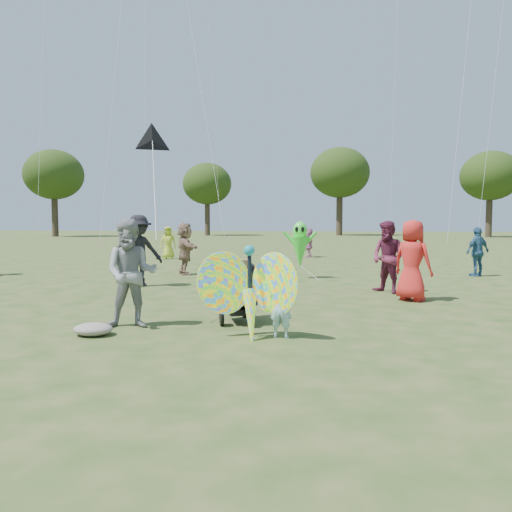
{
  "coord_description": "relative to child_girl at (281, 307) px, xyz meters",
  "views": [
    {
      "loc": [
        1.2,
        -7.6,
        1.74
      ],
      "look_at": [
        -0.2,
        1.5,
        1.1
      ],
      "focal_mm": 35.0,
      "sensor_mm": 36.0,
      "label": 1
    }
  ],
  "objects": [
    {
      "name": "crowd_d",
      "position": [
        -4.0,
        8.36,
        0.38
      ],
      "size": [
        1.2,
        1.63,
        1.7
      ],
      "primitive_type": "imported",
      "rotation": [
        0.0,
        0.0,
        2.07
      ],
      "color": "#926F59",
      "rests_on": "ground"
    },
    {
      "name": "crowd_a",
      "position": [
        2.48,
        3.92,
        0.41
      ],
      "size": [
        1.03,
        0.97,
        1.78
      ],
      "primitive_type": "imported",
      "rotation": [
        0.0,
        0.0,
        2.5
      ],
      "color": "red",
      "rests_on": "ground"
    },
    {
      "name": "alien_kite",
      "position": [
        -0.23,
        7.87,
        0.5
      ],
      "size": [
        1.12,
        0.69,
        1.74
      ],
      "color": "#38EC37",
      "rests_on": "ground"
    },
    {
      "name": "crowd_b",
      "position": [
        -4.34,
        5.28,
        0.48
      ],
      "size": [
        1.4,
        1.33,
        1.91
      ],
      "primitive_type": "imported",
      "rotation": [
        0.0,
        0.0,
        0.69
      ],
      "color": "black",
      "rests_on": "ground"
    },
    {
      "name": "butterfly_kite",
      "position": [
        -0.45,
        -0.08,
        0.2
      ],
      "size": [
        1.74,
        0.75,
        1.59
      ],
      "color": "#FF2846",
      "rests_on": "ground"
    },
    {
      "name": "crowd_j",
      "position": [
        -0.39,
        17.0,
        0.24
      ],
      "size": [
        0.6,
        1.36,
        1.42
      ],
      "primitive_type": "imported",
      "rotation": [
        0.0,
        0.0,
        4.85
      ],
      "color": "#BF6D9E",
      "rests_on": "ground"
    },
    {
      "name": "crowd_e",
      "position": [
        2.09,
        5.06,
        0.4
      ],
      "size": [
        1.07,
        1.07,
        1.75
      ],
      "primitive_type": "imported",
      "rotation": [
        0.0,
        0.0,
        5.5
      ],
      "color": "maroon",
      "rests_on": "ground"
    },
    {
      "name": "delta_kite_rig",
      "position": [
        -3.0,
        2.8,
        2.94
      ],
      "size": [
        1.37,
        2.69,
        2.42
      ],
      "color": "black",
      "rests_on": "ground"
    },
    {
      "name": "ground",
      "position": [
        -0.44,
        0.27,
        -0.47
      ],
      "size": [
        160.0,
        160.0,
        0.0
      ],
      "primitive_type": "plane",
      "color": "#51592B",
      "rests_on": "ground"
    },
    {
      "name": "tree_line",
      "position": [
        3.22,
        45.26,
        6.39
      ],
      "size": [
        91.78,
        33.6,
        10.79
      ],
      "color": "#3A2D21",
      "rests_on": "ground"
    },
    {
      "name": "child_girl",
      "position": [
        0.0,
        0.0,
        0.0
      ],
      "size": [
        0.36,
        0.25,
        0.95
      ],
      "primitive_type": "imported",
      "rotation": [
        0.0,
        0.0,
        3.06
      ],
      "color": "#9DD3DE",
      "rests_on": "ground"
    },
    {
      "name": "grey_bag",
      "position": [
        -2.85,
        -0.27,
        -0.38
      ],
      "size": [
        0.6,
        0.49,
        0.19
      ],
      "primitive_type": "ellipsoid",
      "color": "gray",
      "rests_on": "ground"
    },
    {
      "name": "sky_kites",
      "position": [
        1.0,
        16.5,
        11.28
      ],
      "size": [
        28.18,
        25.25,
        30.53
      ],
      "color": "#F3AC1B",
      "rests_on": "ground"
    },
    {
      "name": "crowd_c",
      "position": [
        5.29,
        9.27,
        0.31
      ],
      "size": [
        0.97,
        0.83,
        1.57
      ],
      "primitive_type": "imported",
      "rotation": [
        0.0,
        0.0,
        3.74
      ],
      "color": "#305F84",
      "rests_on": "ground"
    },
    {
      "name": "jogging_stroller",
      "position": [
        -0.82,
        1.1,
        0.14
      ],
      "size": [
        0.73,
        1.13,
        1.09
      ],
      "rotation": [
        0.0,
        0.0,
        0.35
      ],
      "color": "black",
      "rests_on": "ground"
    },
    {
      "name": "crowd_g",
      "position": [
        -6.76,
        14.78,
        0.28
      ],
      "size": [
        0.82,
        0.63,
        1.51
      ],
      "primitive_type": "imported",
      "rotation": [
        0.0,
        0.0,
        0.22
      ],
      "color": "#B6CB2F",
      "rests_on": "ground"
    },
    {
      "name": "adult_man",
      "position": [
        -2.49,
        0.35,
        0.42
      ],
      "size": [
        1.0,
        0.86,
        1.78
      ],
      "primitive_type": "imported",
      "rotation": [
        0.0,
        0.0,
        0.24
      ],
      "color": "gray",
      "rests_on": "ground"
    }
  ]
}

